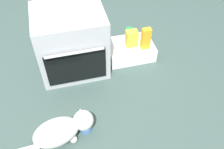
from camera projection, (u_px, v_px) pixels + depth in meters
ground at (88, 98)px, 2.45m from camera, size 8.00×8.00×0.00m
oven at (71, 42)px, 2.49m from camera, size 0.65×0.59×0.67m
pantry_cabinet at (130, 50)px, 2.80m from camera, size 0.49×0.35×0.15m
food_bowl at (86, 127)px, 2.20m from camera, size 0.11×0.11×0.08m
cat at (61, 130)px, 2.06m from camera, size 0.79×0.30×0.25m
soda_can at (129, 33)px, 2.78m from camera, size 0.07×0.07×0.12m
juice_carton at (146, 39)px, 2.62m from camera, size 0.09×0.06×0.24m
snack_bag at (132, 38)px, 2.67m from camera, size 0.12×0.09×0.18m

